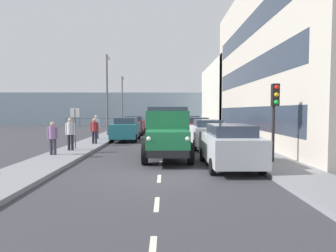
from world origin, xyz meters
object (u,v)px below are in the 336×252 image
(car_maroon_oppositeside_1, at_px, (134,125))
(pedestrian_couple_b, at_px, (94,129))
(car_white_kerbside_1, at_px, (207,133))
(car_teal_oppositeside_0, at_px, (126,129))
(pedestrian_couple_a, at_px, (96,125))
(car_red_kerbside_2, at_px, (197,128))
(pedestrian_strolling, at_px, (70,131))
(pedestrian_by_lamp, at_px, (53,136))
(lamp_post_far, at_px, (122,97))
(car_silver_kerbside_near, at_px, (229,145))
(street_sign, at_px, (75,121))
(traffic_light_near, at_px, (275,105))
(truck_vintage_green, at_px, (168,134))
(car_navy_kerbside_3, at_px, (191,124))
(lamp_post_promenade, at_px, (107,88))

(car_maroon_oppositeside_1, height_order, pedestrian_couple_b, pedestrian_couple_b)
(car_white_kerbside_1, relative_size, car_teal_oppositeside_0, 0.93)
(pedestrian_couple_b, bearing_deg, pedestrian_couple_a, -78.65)
(car_white_kerbside_1, relative_size, car_red_kerbside_2, 0.98)
(car_maroon_oppositeside_1, xyz_separation_m, pedestrian_strolling, (2.10, 11.58, 0.27))
(pedestrian_by_lamp, xyz_separation_m, lamp_post_far, (-0.31, -20.23, 2.76))
(car_white_kerbside_1, distance_m, lamp_post_far, 18.50)
(pedestrian_strolling, xyz_separation_m, pedestrian_couple_b, (-0.51, -3.06, -0.07))
(car_maroon_oppositeside_1, bearing_deg, car_silver_kerbside_near, 109.42)
(car_red_kerbside_2, relative_size, car_teal_oppositeside_0, 0.95)
(car_red_kerbside_2, xyz_separation_m, pedestrian_strolling, (7.57, 7.48, 0.27))
(car_maroon_oppositeside_1, height_order, street_sign, street_sign)
(pedestrian_strolling, bearing_deg, street_sign, -89.75)
(traffic_light_near, distance_m, street_sign, 10.48)
(car_red_kerbside_2, height_order, traffic_light_near, traffic_light_near)
(street_sign, bearing_deg, pedestrian_by_lamp, 81.71)
(pedestrian_couple_b, bearing_deg, pedestrian_strolling, 80.56)
(pedestrian_couple_a, bearing_deg, pedestrian_strolling, 91.03)
(truck_vintage_green, distance_m, pedestrian_strolling, 5.51)
(pedestrian_couple_b, bearing_deg, street_sign, 77.20)
(pedestrian_by_lamp, height_order, lamp_post_far, lamp_post_far)
(pedestrian_by_lamp, distance_m, pedestrian_strolling, 1.56)
(car_silver_kerbside_near, xyz_separation_m, street_sign, (7.57, -4.73, 0.79))
(truck_vintage_green, bearing_deg, car_teal_oppositeside_0, -69.55)
(truck_vintage_green, distance_m, car_red_kerbside_2, 9.77)
(car_navy_kerbside_3, bearing_deg, car_teal_oppositeside_0, 52.72)
(lamp_post_far, relative_size, street_sign, 2.73)
(lamp_post_promenade, bearing_deg, car_maroon_oppositeside_1, -137.74)
(traffic_light_near, relative_size, lamp_post_promenade, 0.46)
(car_silver_kerbside_near, distance_m, pedestrian_by_lamp, 8.27)
(car_silver_kerbside_near, distance_m, car_teal_oppositeside_0, 11.49)
(traffic_light_near, xyz_separation_m, lamp_post_promenade, (9.47, -13.24, 1.76))
(car_silver_kerbside_near, height_order, traffic_light_near, traffic_light_near)
(truck_vintage_green, distance_m, lamp_post_promenade, 13.10)
(pedestrian_by_lamp, height_order, pedestrian_couple_b, pedestrian_couple_b)
(pedestrian_couple_a, xyz_separation_m, lamp_post_far, (-0.08, -12.56, 2.63))
(car_silver_kerbside_near, bearing_deg, car_maroon_oppositeside_1, -70.58)
(pedestrian_by_lamp, bearing_deg, lamp_post_promenade, -91.90)
(car_red_kerbside_2, xyz_separation_m, car_teal_oppositeside_0, (5.47, 1.30, 0.00))
(car_teal_oppositeside_0, distance_m, lamp_post_far, 13.05)
(car_maroon_oppositeside_1, distance_m, traffic_light_near, 16.91)
(pedestrian_by_lamp, bearing_deg, car_maroon_oppositeside_1, -100.58)
(truck_vintage_green, height_order, car_silver_kerbside_near, truck_vintage_green)
(car_navy_kerbside_3, xyz_separation_m, car_maroon_oppositeside_1, (5.47, 1.78, -0.00))
(lamp_post_promenade, bearing_deg, car_white_kerbside_1, 134.81)
(car_navy_kerbside_3, distance_m, lamp_post_promenade, 9.02)
(pedestrian_by_lamp, bearing_deg, truck_vintage_green, 175.21)
(car_maroon_oppositeside_1, bearing_deg, lamp_post_far, -73.38)
(car_red_kerbside_2, relative_size, pedestrian_couple_b, 2.51)
(car_navy_kerbside_3, relative_size, traffic_light_near, 1.31)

